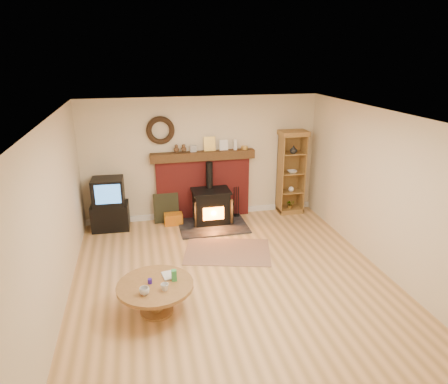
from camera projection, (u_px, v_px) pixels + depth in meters
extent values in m
plane|color=#A97D46|center=(232.00, 280.00, 6.38)|extent=(5.50, 5.50, 0.00)
cube|color=beige|center=(202.00, 159.00, 8.48)|extent=(5.00, 0.02, 2.60)
cube|color=beige|center=(309.00, 317.00, 3.41)|extent=(5.00, 0.02, 2.60)
cube|color=beige|center=(55.00, 219.00, 5.43)|extent=(0.02, 5.50, 2.60)
cube|color=beige|center=(383.00, 192.00, 6.46)|extent=(0.02, 5.50, 2.60)
cube|color=white|center=(234.00, 117.00, 5.51)|extent=(5.00, 5.50, 0.02)
cube|color=white|center=(203.00, 213.00, 8.87)|extent=(5.00, 0.04, 0.12)
torus|color=black|center=(160.00, 130.00, 8.03)|extent=(0.57, 0.11, 0.57)
cube|color=maroon|center=(203.00, 189.00, 8.62)|extent=(2.00, 0.15, 1.30)
cube|color=#372111|center=(203.00, 156.00, 8.34)|extent=(2.20, 0.22, 0.18)
cube|color=#999999|center=(193.00, 149.00, 8.26)|extent=(0.13, 0.05, 0.14)
cube|color=gold|center=(210.00, 144.00, 8.32)|extent=(0.24, 0.06, 0.30)
cube|color=white|center=(224.00, 145.00, 8.40)|extent=(0.18, 0.05, 0.22)
cylinder|color=white|center=(235.00, 145.00, 8.43)|extent=(0.08, 0.08, 0.22)
cylinder|color=gold|center=(244.00, 148.00, 8.50)|extent=(0.14, 0.14, 0.07)
cube|color=black|center=(213.00, 226.00, 8.32)|extent=(1.40, 1.00, 0.03)
cube|color=black|center=(211.00, 207.00, 8.39)|extent=(0.72, 0.51, 0.67)
cube|color=black|center=(211.00, 191.00, 8.27)|extent=(0.79, 0.56, 0.04)
cylinder|color=black|center=(209.00, 175.00, 8.31)|extent=(0.14, 0.14, 0.56)
cube|color=orange|center=(214.00, 214.00, 8.16)|extent=(0.43, 0.02, 0.27)
cube|color=black|center=(197.00, 213.00, 8.14)|extent=(0.17, 0.23, 0.53)
cube|color=black|center=(228.00, 210.00, 8.28)|extent=(0.17, 0.23, 0.53)
cube|color=brown|center=(228.00, 251.00, 7.27)|extent=(1.75, 1.41, 0.01)
cube|color=black|center=(111.00, 216.00, 8.16)|extent=(0.76, 0.54, 0.54)
cube|color=black|center=(108.00, 191.00, 7.98)|extent=(0.63, 0.53, 0.54)
cube|color=#3A80D3|center=(108.00, 194.00, 7.73)|extent=(0.49, 0.04, 0.39)
cube|color=brown|center=(289.00, 210.00, 9.09)|extent=(0.54, 0.39, 0.10)
cube|color=brown|center=(288.00, 171.00, 8.97)|extent=(0.54, 0.02, 1.71)
cube|color=brown|center=(280.00, 174.00, 8.75)|extent=(0.02, 0.39, 1.71)
cube|color=brown|center=(302.00, 173.00, 8.86)|extent=(0.02, 0.39, 1.71)
cube|color=brown|center=(294.00, 133.00, 8.50)|extent=(0.60, 0.43, 0.10)
cube|color=brown|center=(290.00, 191.00, 8.94)|extent=(0.50, 0.35, 0.02)
cube|color=brown|center=(291.00, 173.00, 8.80)|extent=(0.50, 0.35, 0.02)
cube|color=brown|center=(292.00, 153.00, 8.65)|extent=(0.50, 0.35, 0.02)
imported|color=white|center=(293.00, 150.00, 8.57)|extent=(0.16, 0.16, 0.17)
imported|color=white|center=(292.00, 172.00, 8.74)|extent=(0.21, 0.21, 0.05)
sphere|color=white|center=(291.00, 189.00, 8.87)|extent=(0.12, 0.12, 0.12)
imported|color=#36944C|center=(290.00, 204.00, 8.99)|extent=(0.18, 0.16, 0.20)
cube|color=orange|center=(173.00, 219.00, 8.40)|extent=(0.38, 0.24, 0.24)
cube|color=black|center=(166.00, 208.00, 8.45)|extent=(0.53, 0.14, 0.63)
cylinder|color=black|center=(236.00, 216.00, 8.81)|extent=(0.16, 0.16, 0.04)
cylinder|color=black|center=(234.00, 202.00, 8.69)|extent=(0.02, 0.02, 0.70)
cylinder|color=black|center=(236.00, 202.00, 8.70)|extent=(0.02, 0.02, 0.70)
cylinder|color=black|center=(238.00, 202.00, 8.71)|extent=(0.02, 0.02, 0.70)
cylinder|color=brown|center=(157.00, 311.00, 5.59)|extent=(0.46, 0.46, 0.03)
cylinder|color=brown|center=(156.00, 299.00, 5.53)|extent=(0.17, 0.17, 0.37)
cylinder|color=brown|center=(155.00, 286.00, 5.46)|extent=(1.05, 1.05, 0.05)
imported|color=white|center=(144.00, 291.00, 5.20)|extent=(0.13, 0.13, 0.10)
imported|color=white|center=(165.00, 287.00, 5.29)|extent=(0.11, 0.11, 0.10)
imported|color=#4C331E|center=(163.00, 277.00, 5.61)|extent=(0.17, 0.24, 0.02)
cylinder|color=#2B1894|center=(150.00, 281.00, 5.46)|extent=(0.06, 0.06, 0.07)
cube|color=#36944C|center=(174.00, 275.00, 5.51)|extent=(0.07, 0.07, 0.16)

